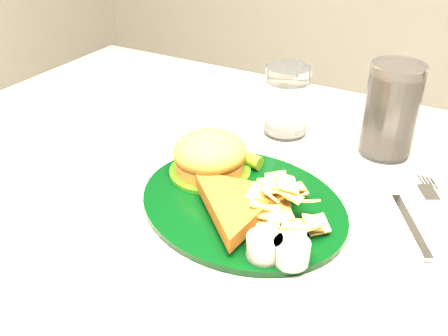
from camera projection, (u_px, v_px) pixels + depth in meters
The scene contains 5 objects.
dinner_plate at pixel (243, 186), 0.65m from camera, with size 0.29×0.24×0.07m, color black, non-canonical shape.
water_glass at pixel (287, 101), 0.82m from camera, with size 0.07×0.07×0.12m, color white.
cola_glass at pixel (391, 111), 0.75m from camera, with size 0.08×0.08×0.15m, color black.
fork_napkin at pixel (412, 221), 0.63m from camera, with size 0.13×0.17×0.01m, color white, non-canonical shape.
ramekin at pixel (138, 101), 0.92m from camera, with size 0.05×0.05×0.03m, color white.
Camera 1 is at (0.25, -0.54, 1.14)m, focal length 40.00 mm.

